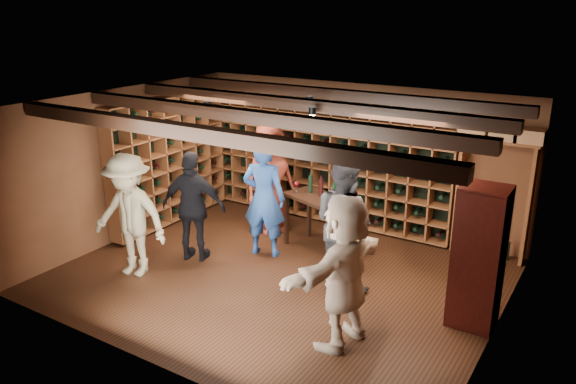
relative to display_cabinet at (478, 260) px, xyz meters
The scene contains 13 objects.
ground 2.85m from the display_cabinet, behind, with size 6.00×6.00×0.00m, color black.
room_shell 3.14m from the display_cabinet, behind, with size 6.00×6.00×6.00m.
wine_rack_back 3.89m from the display_cabinet, 146.67° to the left, with size 4.65×0.30×2.20m.
wine_rack_left 5.59m from the display_cabinet, behind, with size 0.30×2.65×2.20m.
crate_shelf 2.26m from the display_cabinet, 98.20° to the left, with size 1.20×0.32×2.07m.
display_cabinet is the anchor object (origin of this frame).
man_blue_shirt 3.34m from the display_cabinet, behind, with size 0.67×0.44×1.84m, color navy.
man_grey_suit 1.83m from the display_cabinet, behind, with size 0.91×0.71×1.87m, color black.
guest_red_floral 3.99m from the display_cabinet, 162.34° to the left, with size 0.92×0.60×1.88m, color maroon.
guest_woman_black 4.14m from the display_cabinet, behind, with size 1.00×0.42×1.71m, color black.
guest_khaki 4.73m from the display_cabinet, 164.80° to the right, with size 1.17×0.67×1.81m, color #7D7256.
guest_beige 1.70m from the display_cabinet, 133.85° to the right, with size 1.69×0.54×1.82m, color tan.
tasting_table 2.80m from the display_cabinet, 161.08° to the left, with size 1.31×0.94×1.17m.
Camera 1 is at (4.01, -6.17, 3.76)m, focal length 35.00 mm.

